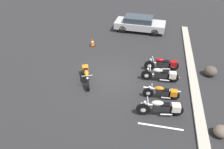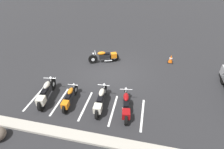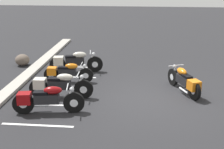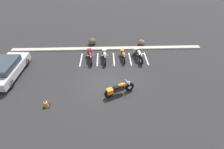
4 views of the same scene
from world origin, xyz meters
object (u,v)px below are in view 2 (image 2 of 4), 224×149
at_px(parked_bike_0, 126,105).
at_px(parked_bike_1, 101,100).
at_px(parked_bike_2, 69,98).
at_px(parked_bike_3, 46,93).
at_px(motorcycle_orange_featured, 105,57).
at_px(traffic_cone, 171,59).

bearing_deg(parked_bike_0, parked_bike_1, 77.79).
relative_size(parked_bike_0, parked_bike_2, 1.12).
xyz_separation_m(parked_bike_0, parked_bike_3, (4.14, 0.01, 0.02)).
xyz_separation_m(motorcycle_orange_featured, parked_bike_0, (-2.13, 4.46, 0.01)).
bearing_deg(traffic_cone, parked_bike_3, 39.64).
bearing_deg(parked_bike_2, parked_bike_1, -89.17).
height_order(parked_bike_0, traffic_cone, parked_bike_0).
relative_size(parked_bike_0, parked_bike_1, 0.98).
xyz_separation_m(motorcycle_orange_featured, parked_bike_1, (-0.88, 4.39, 0.01)).
xyz_separation_m(motorcycle_orange_featured, parked_bike_3, (2.02, 4.48, 0.03)).
relative_size(motorcycle_orange_featured, parked_bike_3, 0.90).
relative_size(parked_bike_2, traffic_cone, 3.17).
relative_size(motorcycle_orange_featured, parked_bike_0, 0.94).
xyz_separation_m(parked_bike_2, parked_bike_3, (1.29, -0.02, 0.07)).
bearing_deg(parked_bike_1, parked_bike_3, 89.29).
relative_size(parked_bike_0, traffic_cone, 3.54).
relative_size(parked_bike_1, parked_bike_3, 0.97).
bearing_deg(parked_bike_3, traffic_cone, -59.42).
distance_m(motorcycle_orange_featured, traffic_cone, 4.62).
distance_m(parked_bike_2, parked_bike_3, 1.29).
bearing_deg(parked_bike_2, motorcycle_orange_featured, -12.08).
bearing_deg(parked_bike_3, parked_bike_0, -98.86).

